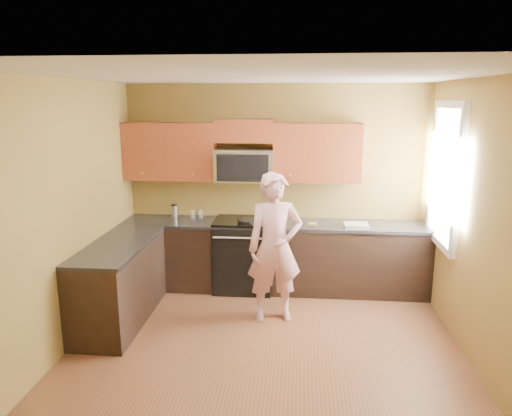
# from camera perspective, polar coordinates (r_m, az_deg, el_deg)

# --- Properties ---
(floor) EXTENTS (4.00, 4.00, 0.00)m
(floor) POSITION_cam_1_polar(r_m,az_deg,el_deg) (5.00, 0.95, -17.00)
(floor) COLOR brown
(floor) RESTS_ON ground
(ceiling) EXTENTS (4.00, 4.00, 0.00)m
(ceiling) POSITION_cam_1_polar(r_m,az_deg,el_deg) (4.34, 1.09, 15.63)
(ceiling) COLOR white
(ceiling) RESTS_ON ground
(wall_back) EXTENTS (4.00, 0.00, 4.00)m
(wall_back) POSITION_cam_1_polar(r_m,az_deg,el_deg) (6.44, 2.35, 2.65)
(wall_back) COLOR brown
(wall_back) RESTS_ON ground
(wall_front) EXTENTS (4.00, 0.00, 4.00)m
(wall_front) POSITION_cam_1_polar(r_m,az_deg,el_deg) (2.61, -2.36, -13.05)
(wall_front) COLOR brown
(wall_front) RESTS_ON ground
(wall_left) EXTENTS (0.00, 4.00, 4.00)m
(wall_left) POSITION_cam_1_polar(r_m,az_deg,el_deg) (5.04, -22.30, -1.19)
(wall_left) COLOR brown
(wall_left) RESTS_ON ground
(wall_right) EXTENTS (0.00, 4.00, 4.00)m
(wall_right) POSITION_cam_1_polar(r_m,az_deg,el_deg) (4.78, 25.70, -2.24)
(wall_right) COLOR brown
(wall_right) RESTS_ON ground
(cabinet_back_run) EXTENTS (4.00, 0.60, 0.88)m
(cabinet_back_run) POSITION_cam_1_polar(r_m,az_deg,el_deg) (6.37, 2.13, -5.91)
(cabinet_back_run) COLOR black
(cabinet_back_run) RESTS_ON floor
(cabinet_left_run) EXTENTS (0.60, 1.60, 0.88)m
(cabinet_left_run) POSITION_cam_1_polar(r_m,az_deg,el_deg) (5.71, -16.04, -8.72)
(cabinet_left_run) COLOR black
(cabinet_left_run) RESTS_ON floor
(countertop_back) EXTENTS (4.00, 0.62, 0.04)m
(countertop_back) POSITION_cam_1_polar(r_m,az_deg,el_deg) (6.23, 2.16, -1.93)
(countertop_back) COLOR black
(countertop_back) RESTS_ON cabinet_back_run
(countertop_left) EXTENTS (0.62, 1.60, 0.04)m
(countertop_left) POSITION_cam_1_polar(r_m,az_deg,el_deg) (5.55, -16.23, -4.31)
(countertop_left) COLOR black
(countertop_left) RESTS_ON cabinet_left_run
(stove) EXTENTS (0.76, 0.65, 0.95)m
(stove) POSITION_cam_1_polar(r_m,az_deg,el_deg) (6.37, -1.49, -5.58)
(stove) COLOR black
(stove) RESTS_ON floor
(microwave) EXTENTS (0.76, 0.40, 0.42)m
(microwave) POSITION_cam_1_polar(r_m,az_deg,el_deg) (6.26, -1.40, 3.29)
(microwave) COLOR silver
(microwave) RESTS_ON wall_back
(upper_cab_left) EXTENTS (1.22, 0.33, 0.75)m
(upper_cab_left) POSITION_cam_1_polar(r_m,az_deg,el_deg) (6.48, -10.11, 3.42)
(upper_cab_left) COLOR brown
(upper_cab_left) RESTS_ON wall_back
(upper_cab_right) EXTENTS (1.12, 0.33, 0.75)m
(upper_cab_right) POSITION_cam_1_polar(r_m,az_deg,el_deg) (6.25, 7.23, 3.18)
(upper_cab_right) COLOR brown
(upper_cab_right) RESTS_ON wall_back
(upper_cab_over_mw) EXTENTS (0.76, 0.33, 0.30)m
(upper_cab_over_mw) POSITION_cam_1_polar(r_m,az_deg,el_deg) (6.22, -1.40, 9.26)
(upper_cab_over_mw) COLOR brown
(upper_cab_over_mw) RESTS_ON wall_back
(window) EXTENTS (0.06, 1.06, 1.66)m
(window) POSITION_cam_1_polar(r_m,az_deg,el_deg) (5.83, 21.80, 3.66)
(window) COLOR white
(window) RESTS_ON wall_right
(woman) EXTENTS (0.70, 0.54, 1.71)m
(woman) POSITION_cam_1_polar(r_m,az_deg,el_deg) (5.39, 2.28, -4.78)
(woman) COLOR pink
(woman) RESTS_ON floor
(frying_pan) EXTENTS (0.40, 0.52, 0.06)m
(frying_pan) POSITION_cam_1_polar(r_m,az_deg,el_deg) (6.03, -1.00, -1.93)
(frying_pan) COLOR black
(frying_pan) RESTS_ON stove
(butter_tub) EXTENTS (0.14, 0.14, 0.09)m
(butter_tub) POSITION_cam_1_polar(r_m,az_deg,el_deg) (6.24, 0.95, -1.72)
(butter_tub) COLOR yellow
(butter_tub) RESTS_ON countertop_back
(toast_slice) EXTENTS (0.12, 0.12, 0.01)m
(toast_slice) POSITION_cam_1_polar(r_m,az_deg,el_deg) (6.18, 6.80, -1.89)
(toast_slice) COLOR #B27F47
(toast_slice) RESTS_ON countertop_back
(napkin_a) EXTENTS (0.14, 0.15, 0.06)m
(napkin_a) POSITION_cam_1_polar(r_m,az_deg,el_deg) (6.00, 0.39, -2.02)
(napkin_a) COLOR silver
(napkin_a) RESTS_ON countertop_back
(napkin_b) EXTENTS (0.14, 0.15, 0.07)m
(napkin_b) POSITION_cam_1_polar(r_m,az_deg,el_deg) (6.07, 3.09, -1.82)
(napkin_b) COLOR silver
(napkin_b) RESTS_ON countertop_back
(dish_towel) EXTENTS (0.30, 0.24, 0.05)m
(dish_towel) POSITION_cam_1_polar(r_m,az_deg,el_deg) (6.11, 11.93, -2.08)
(dish_towel) COLOR white
(dish_towel) RESTS_ON countertop_back
(travel_mug) EXTENTS (0.10, 0.10, 0.18)m
(travel_mug) POSITION_cam_1_polar(r_m,az_deg,el_deg) (6.61, -9.74, -1.07)
(travel_mug) COLOR silver
(travel_mug) RESTS_ON countertop_back
(glass_a) EXTENTS (0.09, 0.09, 0.12)m
(glass_a) POSITION_cam_1_polar(r_m,az_deg,el_deg) (6.46, -7.59, -0.76)
(glass_a) COLOR silver
(glass_a) RESTS_ON countertop_back
(glass_b) EXTENTS (0.09, 0.09, 0.12)m
(glass_b) POSITION_cam_1_polar(r_m,az_deg,el_deg) (6.48, -6.68, -0.70)
(glass_b) COLOR silver
(glass_b) RESTS_ON countertop_back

